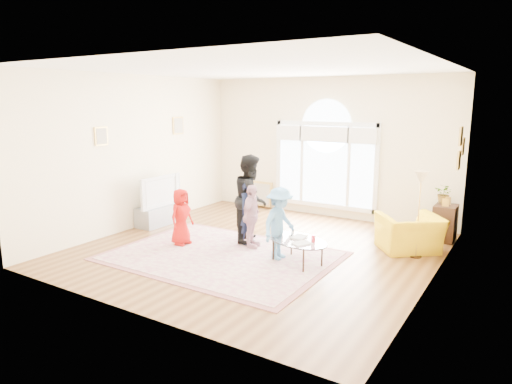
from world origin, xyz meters
The scene contains 18 objects.
ground centered at (0.00, 0.00, 0.00)m, with size 6.00×6.00×0.00m, color #543216.
room_shell centered at (0.01, 2.83, 1.57)m, with size 6.00×6.00×6.00m.
area_rug centered at (-0.33, -0.66, 0.01)m, with size 3.60×2.60×0.02m, color beige.
rug_border centered at (-0.33, -0.66, 0.01)m, with size 3.80×2.80×0.01m, color #93585A.
tv_console centered at (-2.75, 0.30, 0.21)m, with size 0.45×1.00×0.42m, color gray.
television centered at (-2.74, 0.30, 0.75)m, with size 0.18×1.16×0.67m.
coffee_table centered at (0.96, -0.29, 0.40)m, with size 1.33×1.08×0.54m.
armchair centered at (2.36, 1.38, 0.33)m, with size 1.02×0.89×0.66m, color yellow.
side_cabinet centered at (2.78, 2.39, 0.35)m, with size 0.40×0.50×0.70m, color black.
floor_lamp centered at (2.55, 1.11, 1.28)m, with size 0.30×0.30×1.51m.
plant_pedestal centered at (2.70, 2.57, 0.35)m, with size 0.20×0.20×0.70m, color white.
potted_plant centered at (2.70, 2.57, 0.89)m, with size 0.34×0.29×0.38m, color #33722D.
leaning_picture centered at (-1.79, 2.90, 0.00)m, with size 0.80×0.05×0.62m, color tan.
child_red centered at (-1.35, -0.53, 0.55)m, with size 0.52×0.34×1.06m, color #B2110D.
child_navy centered at (-0.32, 0.19, 0.63)m, with size 0.44×0.29×1.22m, color #141B36.
child_black centered at (-0.36, 0.35, 0.85)m, with size 0.81×0.63×1.67m, color black.
child_pink centered at (-0.14, 0.01, 0.60)m, with size 0.68×0.28×1.16m, color #C7909F.
child_blue centered at (0.60, -0.26, 0.64)m, with size 0.80×0.46×1.24m, color #5894CB.
Camera 1 is at (4.20, -6.77, 2.68)m, focal length 32.00 mm.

